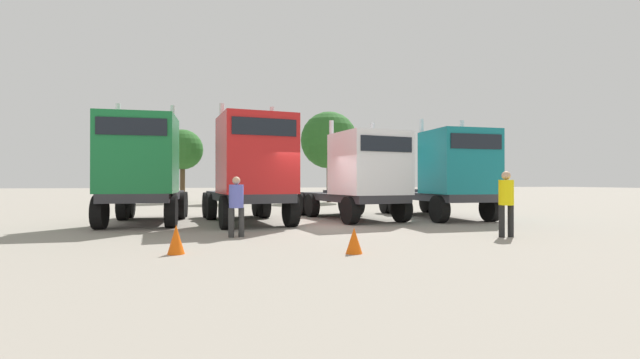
{
  "coord_description": "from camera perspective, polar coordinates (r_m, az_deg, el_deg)",
  "views": [
    {
      "loc": [
        -2.83,
        -14.27,
        1.53
      ],
      "look_at": [
        0.92,
        2.95,
        1.63
      ],
      "focal_mm": 24.1,
      "sensor_mm": 36.0,
      "label": 1
    }
  ],
  "objects": [
    {
      "name": "semi_truck_teal",
      "position": [
        18.18,
        16.76,
        0.59
      ],
      "size": [
        2.76,
        6.34,
        4.13
      ],
      "rotation": [
        0.0,
        0.0,
        -1.53
      ],
      "color": "#333338",
      "rests_on": "ground"
    },
    {
      "name": "semi_truck_white",
      "position": [
        16.97,
        5.56,
        0.55
      ],
      "size": [
        3.59,
        6.3,
        4.0
      ],
      "rotation": [
        0.0,
        0.0,
        -1.38
      ],
      "color": "#333338",
      "rests_on": "ground"
    },
    {
      "name": "oak_far_centre",
      "position": [
        31.39,
        -10.02,
        3.79
      ],
      "size": [
        3.41,
        3.41,
        5.5
      ],
      "color": "#4C3823",
      "rests_on": "ground"
    },
    {
      "name": "semi_truck_green",
      "position": [
        16.39,
        -22.57,
        1.29
      ],
      "size": [
        2.61,
        5.78,
        4.4
      ],
      "rotation": [
        0.0,
        0.0,
        -1.56
      ],
      "color": "#333338",
      "rests_on": "ground"
    },
    {
      "name": "visitor_in_hivis",
      "position": [
        12.98,
        23.49,
        -2.35
      ],
      "size": [
        0.44,
        0.4,
        1.83
      ],
      "rotation": [
        0.0,
        0.0,
        1.56
      ],
      "color": "black",
      "rests_on": "ground"
    },
    {
      "name": "traffic_cone_mid",
      "position": [
        9.29,
        4.55,
        -8.08
      ],
      "size": [
        0.36,
        0.36,
        0.56
      ],
      "primitive_type": "cone",
      "color": "#F2590C",
      "rests_on": "ground"
    },
    {
      "name": "semi_truck_red",
      "position": [
        15.55,
        -9.02,
        1.4
      ],
      "size": [
        3.47,
        6.42,
        4.41
      ],
      "rotation": [
        0.0,
        0.0,
        -1.41
      ],
      "color": "#333338",
      "rests_on": "ground"
    },
    {
      "name": "oak_far_left",
      "position": [
        33.35,
        -17.79,
        3.76
      ],
      "size": [
        2.97,
        2.97,
        5.41
      ],
      "color": "#4C3823",
      "rests_on": "ground"
    },
    {
      "name": "traffic_cone_near",
      "position": [
        9.68,
        -18.57,
        -7.55
      ],
      "size": [
        0.36,
        0.36,
        0.63
      ],
      "primitive_type": "cone",
      "color": "#F2590C",
      "rests_on": "ground"
    },
    {
      "name": "oak_far_right",
      "position": [
        32.43,
        1.2,
        5.23
      ],
      "size": [
        4.27,
        4.27,
        6.82
      ],
      "color": "#4C3823",
      "rests_on": "ground"
    },
    {
      "name": "visitor_with_camera",
      "position": [
        12.13,
        -11.06,
        -2.97
      ],
      "size": [
        0.46,
        0.46,
        1.68
      ],
      "rotation": [
        0.0,
        0.0,
        1.75
      ],
      "color": "#323232",
      "rests_on": "ground"
    },
    {
      "name": "ground",
      "position": [
        14.62,
        -1.07,
        -6.34
      ],
      "size": [
        200.0,
        200.0,
        0.0
      ],
      "primitive_type": "plane",
      "color": "gray"
    }
  ]
}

